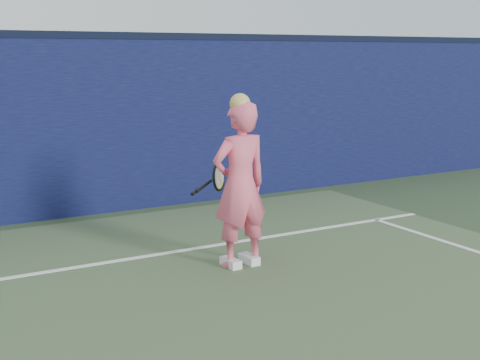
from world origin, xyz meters
TOP-DOWN VIEW (x-y plane):
  - player at (2.15, 3.20)m, footprint 0.68×0.46m
  - racket at (2.13, 3.70)m, footprint 0.58×0.32m

SIDE VIEW (x-z plane):
  - racket at x=2.13m, z-range 0.73..1.07m
  - player at x=2.15m, z-range -0.03..1.86m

